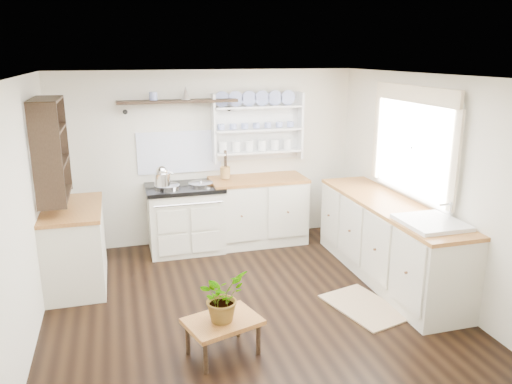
% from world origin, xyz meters
% --- Properties ---
extents(floor, '(4.00, 3.80, 0.01)m').
position_xyz_m(floor, '(0.00, 0.00, 0.00)').
color(floor, black).
rests_on(floor, ground).
extents(wall_back, '(4.00, 0.02, 2.30)m').
position_xyz_m(wall_back, '(0.00, 1.90, 1.15)').
color(wall_back, beige).
rests_on(wall_back, ground).
extents(wall_right, '(0.02, 3.80, 2.30)m').
position_xyz_m(wall_right, '(2.00, 0.00, 1.15)').
color(wall_right, beige).
rests_on(wall_right, ground).
extents(wall_left, '(0.02, 3.80, 2.30)m').
position_xyz_m(wall_left, '(-2.00, 0.00, 1.15)').
color(wall_left, beige).
rests_on(wall_left, ground).
extents(ceiling, '(4.00, 3.80, 0.01)m').
position_xyz_m(ceiling, '(0.00, 0.00, 2.30)').
color(ceiling, white).
rests_on(ceiling, wall_back).
extents(window, '(0.08, 1.55, 1.22)m').
position_xyz_m(window, '(1.95, 0.15, 1.56)').
color(window, white).
rests_on(window, wall_right).
extents(aga_cooker, '(0.97, 0.68, 0.90)m').
position_xyz_m(aga_cooker, '(-0.39, 1.57, 0.44)').
color(aga_cooker, beige).
rests_on(aga_cooker, floor).
extents(back_cabinets, '(1.27, 0.63, 0.90)m').
position_xyz_m(back_cabinets, '(0.60, 1.60, 0.46)').
color(back_cabinets, beige).
rests_on(back_cabinets, floor).
extents(right_cabinets, '(0.62, 2.43, 0.90)m').
position_xyz_m(right_cabinets, '(1.70, 0.10, 0.46)').
color(right_cabinets, beige).
rests_on(right_cabinets, floor).
extents(belfast_sink, '(0.55, 0.60, 0.45)m').
position_xyz_m(belfast_sink, '(1.70, -0.65, 0.80)').
color(belfast_sink, white).
rests_on(belfast_sink, right_cabinets).
extents(left_cabinets, '(0.62, 1.13, 0.90)m').
position_xyz_m(left_cabinets, '(-1.70, 0.90, 0.46)').
color(left_cabinets, beige).
rests_on(left_cabinets, floor).
extents(plate_rack, '(1.20, 0.22, 0.90)m').
position_xyz_m(plate_rack, '(0.65, 1.86, 1.56)').
color(plate_rack, white).
rests_on(plate_rack, wall_back).
extents(high_shelf, '(1.50, 0.29, 0.16)m').
position_xyz_m(high_shelf, '(-0.40, 1.78, 1.91)').
color(high_shelf, black).
rests_on(high_shelf, wall_back).
extents(left_shelving, '(0.28, 0.80, 1.05)m').
position_xyz_m(left_shelving, '(-1.84, 0.90, 1.55)').
color(left_shelving, black).
rests_on(left_shelving, wall_left).
extents(kettle, '(0.20, 0.20, 0.24)m').
position_xyz_m(kettle, '(-0.67, 1.45, 1.05)').
color(kettle, silver).
rests_on(kettle, aga_cooker).
extents(utensil_crock, '(0.13, 0.13, 0.15)m').
position_xyz_m(utensil_crock, '(0.17, 1.68, 0.99)').
color(utensil_crock, '#A0743A').
rests_on(utensil_crock, back_cabinets).
extents(center_table, '(0.71, 0.59, 0.33)m').
position_xyz_m(center_table, '(-0.43, -0.88, 0.28)').
color(center_table, brown).
rests_on(center_table, floor).
extents(potted_plant, '(0.51, 0.50, 0.43)m').
position_xyz_m(potted_plant, '(-0.43, -0.88, 0.55)').
color(potted_plant, '#3F7233').
rests_on(potted_plant, center_table).
extents(floor_rug, '(0.75, 0.96, 0.02)m').
position_xyz_m(floor_rug, '(1.14, -0.48, 0.01)').
color(floor_rug, '#9D7D5B').
rests_on(floor_rug, floor).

